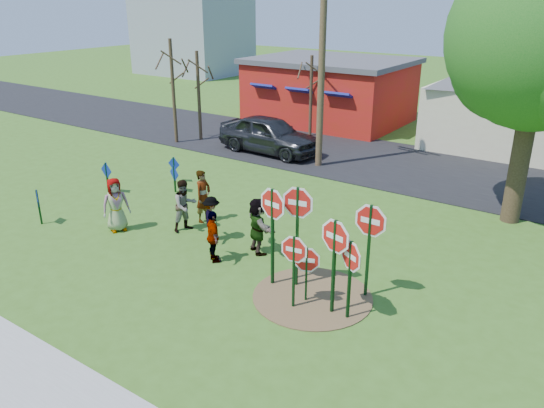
{
  "coord_description": "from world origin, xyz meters",
  "views": [
    {
      "loc": [
        10.57,
        -11.68,
        7.5
      ],
      "look_at": [
        1.69,
        1.17,
        1.33
      ],
      "focal_mm": 35.0,
      "sensor_mm": 36.0,
      "label": 1
    }
  ],
  "objects_px": {
    "person_b": "(203,196)",
    "utility_pole": "(322,52)",
    "person_a": "(116,205)",
    "stop_sign_b": "(298,212)",
    "stop_sign_c": "(335,246)",
    "suv": "(269,134)",
    "stop_sign_a": "(294,256)",
    "stop_sign_d": "(370,228)"
  },
  "relations": [
    {
      "from": "person_b",
      "to": "utility_pole",
      "type": "height_order",
      "value": "utility_pole"
    },
    {
      "from": "stop_sign_c",
      "to": "person_b",
      "type": "bearing_deg",
      "value": 171.72
    },
    {
      "from": "stop_sign_a",
      "to": "utility_pole",
      "type": "relative_size",
      "value": 0.22
    },
    {
      "from": "stop_sign_b",
      "to": "person_b",
      "type": "bearing_deg",
      "value": 148.62
    },
    {
      "from": "suv",
      "to": "utility_pole",
      "type": "xyz_separation_m",
      "value": [
        3.16,
        -0.49,
        4.21
      ]
    },
    {
      "from": "stop_sign_a",
      "to": "person_b",
      "type": "distance_m",
      "value": 6.37
    },
    {
      "from": "stop_sign_a",
      "to": "stop_sign_b",
      "type": "relative_size",
      "value": 0.7
    },
    {
      "from": "person_b",
      "to": "utility_pole",
      "type": "distance_m",
      "value": 9.05
    },
    {
      "from": "person_b",
      "to": "suv",
      "type": "height_order",
      "value": "suv"
    },
    {
      "from": "stop_sign_a",
      "to": "utility_pole",
      "type": "bearing_deg",
      "value": 109.06
    },
    {
      "from": "stop_sign_c",
      "to": "person_b",
      "type": "xyz_separation_m",
      "value": [
        -6.57,
        2.59,
        -0.93
      ]
    },
    {
      "from": "stop_sign_d",
      "to": "suv",
      "type": "relative_size",
      "value": 0.51
    },
    {
      "from": "stop_sign_a",
      "to": "stop_sign_d",
      "type": "relative_size",
      "value": 0.77
    },
    {
      "from": "stop_sign_b",
      "to": "utility_pole",
      "type": "bearing_deg",
      "value": 106.41
    },
    {
      "from": "stop_sign_c",
      "to": "suv",
      "type": "relative_size",
      "value": 0.5
    },
    {
      "from": "stop_sign_a",
      "to": "person_a",
      "type": "bearing_deg",
      "value": 167.07
    },
    {
      "from": "suv",
      "to": "stop_sign_b",
      "type": "bearing_deg",
      "value": -139.42
    },
    {
      "from": "person_a",
      "to": "person_b",
      "type": "height_order",
      "value": "person_b"
    },
    {
      "from": "stop_sign_b",
      "to": "person_a",
      "type": "bearing_deg",
      "value": 172.19
    },
    {
      "from": "stop_sign_b",
      "to": "stop_sign_c",
      "type": "relative_size",
      "value": 1.13
    },
    {
      "from": "stop_sign_b",
      "to": "person_a",
      "type": "xyz_separation_m",
      "value": [
        -7.0,
        -0.32,
        -1.27
      ]
    },
    {
      "from": "person_a",
      "to": "person_b",
      "type": "relative_size",
      "value": 0.99
    },
    {
      "from": "stop_sign_b",
      "to": "utility_pole",
      "type": "height_order",
      "value": "utility_pole"
    },
    {
      "from": "stop_sign_a",
      "to": "person_a",
      "type": "distance_m",
      "value": 7.57
    },
    {
      "from": "stop_sign_c",
      "to": "suv",
      "type": "height_order",
      "value": "stop_sign_c"
    },
    {
      "from": "stop_sign_c",
      "to": "stop_sign_a",
      "type": "bearing_deg",
      "value": -146.21
    },
    {
      "from": "stop_sign_a",
      "to": "person_a",
      "type": "height_order",
      "value": "stop_sign_a"
    },
    {
      "from": "stop_sign_b",
      "to": "person_a",
      "type": "height_order",
      "value": "stop_sign_b"
    },
    {
      "from": "stop_sign_d",
      "to": "suv",
      "type": "distance_m",
      "value": 14.09
    },
    {
      "from": "person_b",
      "to": "stop_sign_b",
      "type": "bearing_deg",
      "value": -114.56
    },
    {
      "from": "stop_sign_c",
      "to": "suv",
      "type": "bearing_deg",
      "value": 144.32
    },
    {
      "from": "person_b",
      "to": "utility_pole",
      "type": "relative_size",
      "value": 0.19
    },
    {
      "from": "stop_sign_b",
      "to": "stop_sign_d",
      "type": "height_order",
      "value": "stop_sign_b"
    },
    {
      "from": "person_a",
      "to": "stop_sign_b",
      "type": "bearing_deg",
      "value": -60.96
    },
    {
      "from": "stop_sign_c",
      "to": "suv",
      "type": "distance_m",
      "value": 14.72
    },
    {
      "from": "stop_sign_b",
      "to": "stop_sign_c",
      "type": "distance_m",
      "value": 1.63
    },
    {
      "from": "stop_sign_a",
      "to": "person_b",
      "type": "xyz_separation_m",
      "value": [
        -5.63,
        2.94,
        -0.53
      ]
    },
    {
      "from": "stop_sign_a",
      "to": "stop_sign_d",
      "type": "distance_m",
      "value": 2.09
    },
    {
      "from": "person_a",
      "to": "utility_pole",
      "type": "relative_size",
      "value": 0.19
    },
    {
      "from": "suv",
      "to": "utility_pole",
      "type": "height_order",
      "value": "utility_pole"
    },
    {
      "from": "stop_sign_a",
      "to": "utility_pole",
      "type": "xyz_separation_m",
      "value": [
        -5.56,
        10.94,
        3.71
      ]
    },
    {
      "from": "stop_sign_d",
      "to": "utility_pole",
      "type": "xyz_separation_m",
      "value": [
        -6.85,
        9.38,
        3.2
      ]
    }
  ]
}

